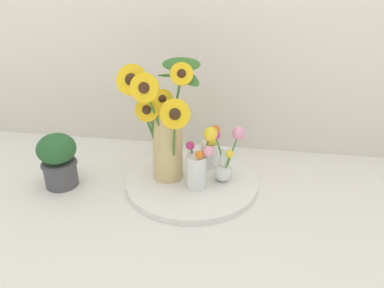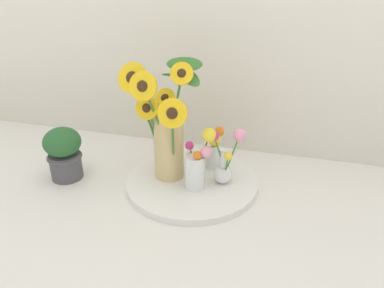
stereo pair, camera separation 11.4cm
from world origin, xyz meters
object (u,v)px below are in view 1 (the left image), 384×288
Objects in this scene: vase_bulb_right at (226,159)px; vase_small_back at (210,148)px; potted_plant at (58,159)px; mason_jar_sunflowers at (166,129)px; vase_small_center at (199,164)px; serving_tray at (192,182)px.

vase_small_back is at bearing 123.18° from vase_bulb_right.
mason_jar_sunflowers is at bearing 10.66° from potted_plant.
vase_small_center is (0.11, -0.04, -0.09)m from mason_jar_sunflowers.
vase_small_center is at bearing 3.02° from potted_plant.
mason_jar_sunflowers reaches higher than potted_plant.
mason_jar_sunflowers reaches higher than vase_bulb_right.
vase_small_center is at bearing -97.82° from vase_small_back.
mason_jar_sunflowers is 0.19m from vase_small_back.
mason_jar_sunflowers is 2.05× the size of vase_bulb_right.
mason_jar_sunflowers is at bearing -141.79° from vase_small_back.
mason_jar_sunflowers is 1.95× the size of vase_small_center.
vase_bulb_right is (0.10, 0.01, 0.09)m from serving_tray.
serving_tray is 1.10× the size of mason_jar_sunflowers.
vase_bulb_right is at bearing -56.82° from vase_small_back.
potted_plant is (-0.46, -0.16, 0.01)m from vase_small_back.
potted_plant is (-0.52, -0.07, -0.00)m from vase_bulb_right.
mason_jar_sunflowers is at bearing 159.68° from vase_small_center.
potted_plant reaches higher than serving_tray.
vase_bulb_right reaches higher than potted_plant.
potted_plant is (-0.42, -0.06, 0.08)m from serving_tray.
vase_small_center is 0.44m from potted_plant.
vase_small_center reaches higher than vase_bulb_right.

